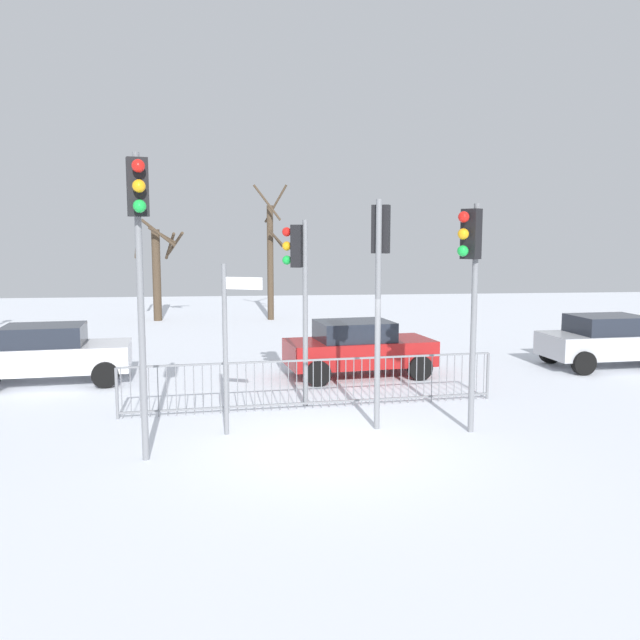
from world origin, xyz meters
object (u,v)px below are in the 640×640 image
object	(u,v)px
traffic_light_mid_left	(299,271)
traffic_light_mid_right	(380,262)
car_white_near	(50,353)
bare_tree_centre	(157,268)
car_silver_mid	(610,340)
car_red_trailing	(358,348)
bare_tree_left	(271,257)
traffic_light_rear_left	(139,239)
direction_sign_post	(228,340)
traffic_light_foreground_left	(471,266)

from	to	relation	value
traffic_light_mid_left	traffic_light_mid_right	bearing A→B (deg)	-118.20
car_white_near	bare_tree_centre	bearing A→B (deg)	78.63
traffic_light_mid_left	car_silver_mid	distance (m)	9.83
bare_tree_centre	traffic_light_mid_right	bearing A→B (deg)	-69.64
car_red_trailing	car_silver_mid	distance (m)	7.25
car_red_trailing	bare_tree_left	world-z (taller)	bare_tree_left
traffic_light_mid_left	bare_tree_left	xyz separation A→B (m)	(-0.05, 15.06, -0.19)
car_red_trailing	bare_tree_centre	distance (m)	14.20
traffic_light_mid_left	traffic_light_mid_right	world-z (taller)	traffic_light_mid_right
car_red_trailing	traffic_light_rear_left	bearing A→B (deg)	-134.45
car_silver_mid	bare_tree_centre	size ratio (longest dim) A/B	0.89
traffic_light_mid_right	traffic_light_rear_left	bearing A→B (deg)	-134.64
traffic_light_mid_left	direction_sign_post	xyz separation A→B (m)	(-1.46, -2.04, -1.16)
direction_sign_post	bare_tree_centre	bearing A→B (deg)	124.22
traffic_light_foreground_left	car_silver_mid	distance (m)	8.66
car_silver_mid	bare_tree_centre	bearing A→B (deg)	135.11
bare_tree_left	bare_tree_centre	size ratio (longest dim) A/B	1.34
car_white_near	car_red_trailing	bearing A→B (deg)	-6.69
car_silver_mid	car_red_trailing	bearing A→B (deg)	179.34
traffic_light_mid_right	bare_tree_left	world-z (taller)	bare_tree_left
traffic_light_mid_right	bare_tree_centre	xyz separation A→B (m)	(-6.33, 17.07, -0.90)
car_white_near	bare_tree_centre	world-z (taller)	bare_tree_centre
traffic_light_mid_right	direction_sign_post	world-z (taller)	traffic_light_mid_right
traffic_light_rear_left	direction_sign_post	xyz separation A→B (m)	(1.31, 1.40, -1.86)
traffic_light_mid_right	car_silver_mid	bearing A→B (deg)	58.04
direction_sign_post	car_silver_mid	world-z (taller)	direction_sign_post
traffic_light_foreground_left	car_white_near	distance (m)	10.70
car_red_trailing	traffic_light_foreground_left	bearing A→B (deg)	-85.89
direction_sign_post	traffic_light_mid_left	bearing A→B (deg)	77.31
car_silver_mid	bare_tree_left	distance (m)	14.99
direction_sign_post	bare_tree_left	bearing A→B (deg)	108.12
traffic_light_mid_left	direction_sign_post	world-z (taller)	traffic_light_mid_left
car_white_near	traffic_light_mid_right	bearing A→B (deg)	-38.60
traffic_light_foreground_left	car_red_trailing	distance (m)	5.88
bare_tree_centre	car_silver_mid	bearing A→B (deg)	-40.64
traffic_light_mid_right	car_red_trailing	size ratio (longest dim) A/B	1.08
traffic_light_mid_right	car_white_near	bearing A→B (deg)	171.91
car_red_trailing	car_white_near	bearing A→B (deg)	171.14
traffic_light_rear_left	bare_tree_centre	xyz separation A→B (m)	(-2.17, 18.68, -1.35)
traffic_light_rear_left	car_silver_mid	xyz separation A→B (m)	(11.78, 6.71, -2.87)
car_white_near	bare_tree_left	bearing A→B (deg)	57.53
traffic_light_foreground_left	car_red_trailing	bearing A→B (deg)	-25.28
bare_tree_centre	car_red_trailing	bearing A→B (deg)	-61.62
traffic_light_mid_left	traffic_light_rear_left	xyz separation A→B (m)	(-2.77, -3.44, 0.69)
traffic_light_rear_left	car_red_trailing	size ratio (longest dim) A/B	1.24
traffic_light_rear_left	car_silver_mid	world-z (taller)	traffic_light_rear_left
traffic_light_mid_right	car_white_near	distance (m)	9.12
traffic_light_foreground_left	car_red_trailing	world-z (taller)	traffic_light_foreground_left
car_silver_mid	bare_tree_left	size ratio (longest dim) A/B	0.66
direction_sign_post	car_red_trailing	xyz separation A→B (m)	(3.23, 4.86, -1.01)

